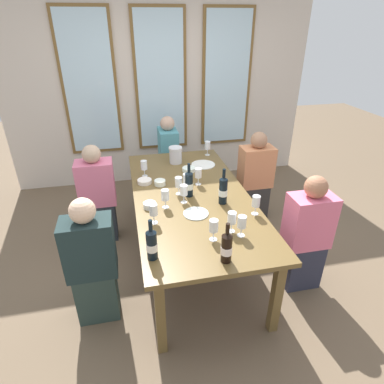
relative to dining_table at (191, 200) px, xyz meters
name	(u,v)px	position (x,y,z in m)	size (l,w,h in m)	color
ground_plane	(191,256)	(0.00, 0.00, -0.67)	(12.00, 12.00, 0.00)	brown
back_wall_with_windows	(160,82)	(0.00, 2.03, 0.78)	(4.28, 0.10, 2.90)	beige
dining_table	(191,200)	(0.00, 0.00, 0.00)	(1.08, 2.25, 0.74)	brown
white_plate_0	(196,214)	(-0.03, -0.35, 0.07)	(0.22, 0.22, 0.01)	white
white_plate_1	(203,165)	(0.29, 0.66, 0.07)	(0.27, 0.27, 0.01)	white
metal_pitcher	(176,155)	(-0.01, 0.80, 0.16)	(0.16, 0.16, 0.19)	silver
wine_bottle_0	(227,247)	(0.03, -0.99, 0.18)	(0.08, 0.08, 0.31)	black
wine_bottle_1	(223,190)	(0.25, -0.22, 0.20)	(0.08, 0.08, 0.34)	black
wine_bottle_2	(152,244)	(-0.46, -0.85, 0.19)	(0.08, 0.08, 0.31)	black
wine_bottle_3	(189,184)	(-0.02, -0.02, 0.19)	(0.08, 0.08, 0.33)	black
tasting_bowl_0	(160,183)	(-0.26, 0.27, 0.09)	(0.11, 0.11, 0.05)	white
tasting_bowl_1	(189,169)	(0.09, 0.53, 0.09)	(0.14, 0.14, 0.04)	white
tasting_bowl_2	(145,181)	(-0.41, 0.34, 0.09)	(0.14, 0.14, 0.04)	white
tasting_bowl_3	(150,205)	(-0.41, -0.16, 0.09)	(0.11, 0.11, 0.05)	white
wine_glass_0	(232,218)	(0.18, -0.66, 0.19)	(0.07, 0.07, 0.17)	white
wine_glass_1	(198,174)	(0.12, 0.20, 0.18)	(0.07, 0.07, 0.17)	white
wine_glass_2	(165,196)	(-0.27, -0.19, 0.18)	(0.07, 0.07, 0.17)	white
wine_glass_3	(144,166)	(-0.40, 0.51, 0.18)	(0.07, 0.07, 0.17)	white
wine_glass_4	(256,202)	(0.46, -0.46, 0.19)	(0.07, 0.07, 0.17)	white
wine_glass_5	(184,191)	(-0.09, -0.13, 0.18)	(0.07, 0.07, 0.17)	white
wine_glass_6	(208,146)	(0.41, 0.96, 0.18)	(0.07, 0.07, 0.17)	white
wine_glass_7	(153,211)	(-0.40, -0.41, 0.18)	(0.07, 0.07, 0.17)	white
wine_glass_8	(242,222)	(0.24, -0.73, 0.19)	(0.07, 0.07, 0.17)	white
wine_glass_9	(214,226)	(0.01, -0.74, 0.19)	(0.07, 0.07, 0.17)	white
wine_glass_10	(186,180)	(-0.02, 0.09, 0.18)	(0.07, 0.07, 0.17)	white
wine_glass_11	(179,183)	(-0.11, 0.04, 0.18)	(0.07, 0.07, 0.17)	white
seated_person_0	(98,196)	(-0.91, 0.55, -0.15)	(0.38, 0.24, 1.11)	#22272D
seated_person_1	(255,179)	(0.91, 0.59, -0.15)	(0.38, 0.24, 1.11)	#302F2C
seated_person_2	(92,264)	(-0.91, -0.57, -0.15)	(0.38, 0.24, 1.11)	#293A34
seated_person_3	(306,236)	(0.91, -0.59, -0.15)	(0.38, 0.24, 1.11)	#2A2C3D
seated_person_4	(169,158)	(0.00, 1.47, -0.15)	(0.24, 0.38, 1.11)	#233639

